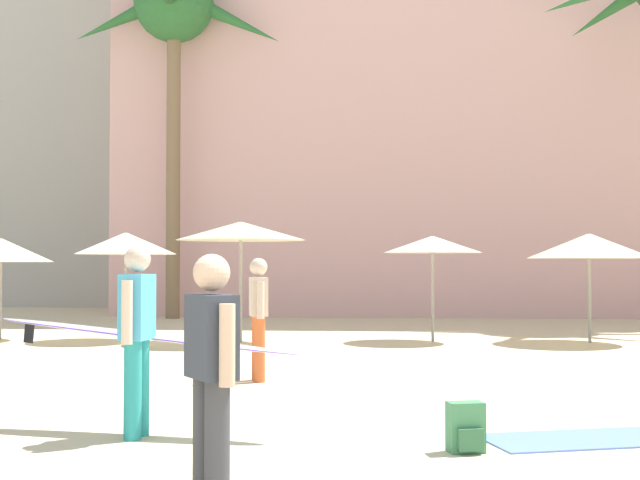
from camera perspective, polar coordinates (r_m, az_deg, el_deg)
hotel_pink at (r=33.15m, az=9.03°, el=11.67°), size 22.22×11.78×18.35m
palm_tree_left at (r=27.22m, az=-9.37°, el=13.93°), size 6.50×6.59×10.52m
cafe_umbrella_0 at (r=17.94m, az=-5.15°, el=0.58°), size 2.64×2.64×2.45m
cafe_umbrella_1 at (r=19.60m, az=-19.94°, el=-0.62°), size 2.15×2.15×2.13m
cafe_umbrella_2 at (r=18.25m, az=7.28°, el=-0.29°), size 2.02×2.02×2.17m
cafe_umbrella_5 at (r=18.58m, az=17.00°, el=-0.36°), size 2.48×2.48×2.21m
cafe_umbrella_6 at (r=18.74m, az=-12.45°, el=-0.22°), size 2.10×2.10×2.25m
beach_towel at (r=8.43m, az=16.47°, el=-12.26°), size 1.89×1.32×0.01m
backpack at (r=7.65m, az=9.42°, el=-11.92°), size 0.34×0.30×0.42m
person_near_left at (r=8.37m, az=-11.53°, el=-5.95°), size 3.17×1.07×1.75m
person_mid_left at (r=5.73m, az=-7.04°, el=-8.36°), size 0.42×0.55×1.64m
person_near_right at (r=11.99m, az=-4.00°, el=-4.77°), size 0.31×0.61×1.66m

